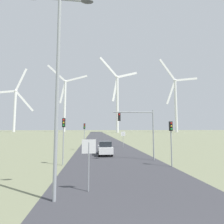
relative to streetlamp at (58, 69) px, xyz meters
The scene contains 13 objects.
road_surface 43.07m from the streetlamp, 84.32° to the left, with size 10.00×240.00×0.01m.
streetlamp is the anchor object (origin of this frame).
stop_sign_near 5.03m from the streetlamp, 35.42° to the left, with size 0.81×0.07×2.92m.
stop_sign_far 25.00m from the streetlamp, 72.47° to the left, with size 0.81×0.07×2.90m.
traffic_light_post_near_left 9.14m from the streetlamp, 96.99° to the left, with size 0.28×0.33×4.55m.
traffic_light_post_near_right 11.97m from the streetlamp, 36.47° to the left, with size 0.28×0.33×4.20m.
traffic_light_post_mid_left 20.01m from the streetlamp, 88.85° to the left, with size 0.28×0.34×4.34m.
traffic_light_mast_overhead 12.58m from the streetlamp, 55.51° to the left, with size 4.66×0.34×5.62m.
car_approaching 16.00m from the streetlamp, 76.72° to the left, with size 1.88×4.13×1.83m.
wind_turbine_far_left 175.14m from the streetlamp, 113.93° to the left, with size 38.14×11.17×60.62m.
wind_turbine_left 168.67m from the streetlamp, 99.16° to the left, with size 38.81×6.53×65.49m.
wind_turbine_center 133.50m from the streetlamp, 80.91° to the left, with size 33.62×14.35×59.79m.
wind_turbine_right 155.71m from the streetlamp, 61.63° to the left, with size 37.61×5.10×64.30m.
Camera 1 is at (-2.31, -3.49, 3.57)m, focal length 28.00 mm.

